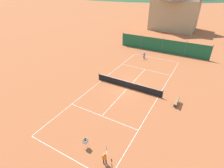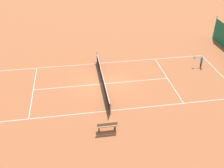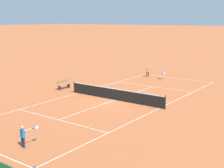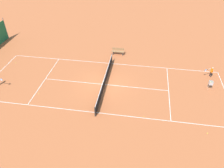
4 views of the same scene
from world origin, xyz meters
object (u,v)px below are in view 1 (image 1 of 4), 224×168
(tennis_ball_alley_right, at_px, (168,62))
(ball_hopper, at_px, (85,142))
(player_near_baseline, at_px, (144,55))
(tennis_ball_mid_court, at_px, (139,118))
(tennis_ball_by_net_right, at_px, (130,67))
(tennis_net, at_px, (128,85))
(tennis_ball_by_net_left, at_px, (48,115))
(alpine_chalet, at_px, (176,7))
(player_far_service, at_px, (105,157))
(courtside_bench, at_px, (177,101))
(tennis_ball_far_corner, at_px, (85,95))

(tennis_ball_alley_right, xyz_separation_m, ball_hopper, (-1.47, -21.51, 0.63))
(player_near_baseline, distance_m, tennis_ball_mid_court, 16.35)
(tennis_ball_by_net_right, distance_m, tennis_ball_mid_court, 12.43)
(tennis_net, distance_m, tennis_ball_by_net_right, 6.56)
(tennis_net, distance_m, tennis_ball_by_net_left, 10.44)
(tennis_ball_alley_right, relative_size, tennis_ball_by_net_right, 1.00)
(alpine_chalet, bearing_deg, tennis_ball_mid_court, -81.31)
(player_far_service, relative_size, courtside_bench, 0.78)
(tennis_ball_alley_right, bearing_deg, tennis_net, -102.36)
(tennis_ball_alley_right, bearing_deg, ball_hopper, -93.91)
(tennis_ball_far_corner, bearing_deg, alpine_chalet, 88.25)
(player_far_service, height_order, ball_hopper, player_far_service)
(tennis_net, xyz_separation_m, tennis_ball_by_net_left, (-5.00, -9.16, -0.47))
(tennis_ball_by_net_right, distance_m, courtside_bench, 11.00)
(tennis_ball_alley_right, xyz_separation_m, alpine_chalet, (-5.14, 24.84, 5.79))
(player_near_baseline, distance_m, tennis_ball_by_net_right, 4.66)
(tennis_ball_mid_court, distance_m, ball_hopper, 6.17)
(tennis_net, height_order, tennis_ball_by_net_right, tennis_net)
(tennis_net, xyz_separation_m, ball_hopper, (0.96, -10.41, 0.16))
(tennis_ball_by_net_right, bearing_deg, courtside_bench, -36.52)
(tennis_ball_by_net_right, relative_size, tennis_ball_far_corner, 1.00)
(courtside_bench, bearing_deg, ball_hopper, -118.49)
(player_far_service, height_order, courtside_bench, player_far_service)
(tennis_ball_alley_right, distance_m, alpine_chalet, 26.01)
(tennis_ball_by_net_right, bearing_deg, alpine_chalet, 90.42)
(courtside_bench, bearing_deg, tennis_net, 175.58)
(player_near_baseline, xyz_separation_m, tennis_ball_mid_court, (5.33, -15.44, -0.65))
(alpine_chalet, bearing_deg, tennis_ball_by_net_left, -92.91)
(courtside_bench, relative_size, alpine_chalet, 0.12)
(tennis_net, relative_size, tennis_ball_by_net_right, 139.09)
(player_near_baseline, height_order, tennis_ball_far_corner, player_near_baseline)
(tennis_ball_by_net_right, bearing_deg, player_near_baseline, 81.48)
(tennis_net, height_order, alpine_chalet, alpine_chalet)
(tennis_net, distance_m, tennis_ball_mid_court, 6.00)
(tennis_ball_far_corner, bearing_deg, ball_hopper, -51.98)
(tennis_ball_by_net_right, height_order, ball_hopper, ball_hopper)
(tennis_net, relative_size, player_far_service, 7.85)
(ball_hopper, relative_size, courtside_bench, 0.59)
(tennis_ball_by_net_left, distance_m, alpine_chalet, 45.53)
(player_near_baseline, height_order, tennis_ball_mid_court, player_near_baseline)
(tennis_net, relative_size, tennis_ball_alley_right, 139.09)
(tennis_ball_by_net_left, distance_m, tennis_ball_far_corner, 5.12)
(player_near_baseline, relative_size, courtside_bench, 0.78)
(tennis_ball_by_net_left, bearing_deg, courtside_bench, 37.39)
(player_far_service, bearing_deg, tennis_ball_by_net_left, 168.18)
(tennis_ball_alley_right, height_order, tennis_ball_mid_court, same)
(tennis_net, bearing_deg, tennis_ball_mid_court, -53.89)
(player_far_service, distance_m, tennis_ball_far_corner, 9.77)
(player_near_baseline, relative_size, ball_hopper, 1.32)
(tennis_ball_alley_right, bearing_deg, alpine_chalet, 101.69)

